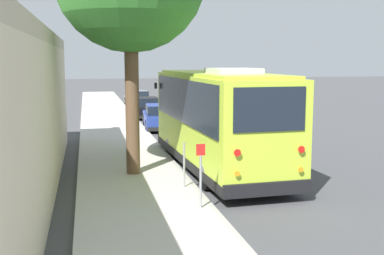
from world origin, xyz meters
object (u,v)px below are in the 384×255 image
(parked_sedan_gray, at_px, (138,99))
(sign_post_far, at_px, (184,165))
(sign_post_near, at_px, (201,175))
(shuttle_bus, at_px, (218,116))
(parked_sedan_black, at_px, (147,108))
(parked_sedan_blue, at_px, (159,117))

(parked_sedan_gray, height_order, sign_post_far, sign_post_far)
(sign_post_near, bearing_deg, parked_sedan_gray, -2.87)
(shuttle_bus, bearing_deg, sign_post_near, 157.27)
(sign_post_near, bearing_deg, parked_sedan_black, -3.49)
(parked_sedan_gray, relative_size, sign_post_near, 2.77)
(sign_post_far, bearing_deg, parked_sedan_black, -3.87)
(parked_sedan_black, relative_size, parked_sedan_gray, 1.06)
(shuttle_bus, distance_m, sign_post_near, 4.88)
(shuttle_bus, relative_size, parked_sedan_black, 1.88)
(parked_sedan_black, bearing_deg, sign_post_far, 175.32)
(parked_sedan_blue, xyz_separation_m, sign_post_near, (-14.75, 1.22, 0.36))
(shuttle_bus, height_order, sign_post_near, shuttle_bus)
(shuttle_bus, relative_size, parked_sedan_gray, 1.99)
(parked_sedan_black, height_order, sign_post_near, sign_post_near)
(parked_sedan_blue, height_order, parked_sedan_gray, parked_sedan_blue)
(parked_sedan_gray, xyz_separation_m, sign_post_near, (-27.49, 1.38, 0.38))
(parked_sedan_blue, relative_size, parked_sedan_black, 0.95)
(parked_sedan_blue, bearing_deg, sign_post_near, 179.45)
(sign_post_near, relative_size, sign_post_far, 1.23)
(parked_sedan_gray, bearing_deg, sign_post_near, 175.25)
(sign_post_near, height_order, sign_post_far, sign_post_near)
(parked_sedan_gray, distance_m, sign_post_far, 25.51)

